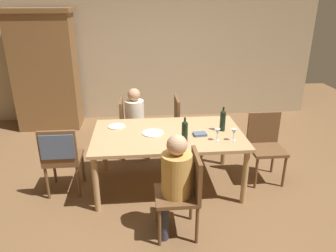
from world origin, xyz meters
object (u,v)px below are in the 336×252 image
Objects in this scene: wine_bottle_tall_green at (223,120)px; wine_bottle_dark_red at (185,131)px; chair_left_end at (60,153)px; chair_right_end at (265,142)px; chair_far_left at (129,123)px; wine_glass_centre at (217,132)px; armoire_cabinet at (45,70)px; dinner_plate_guest_left at (117,126)px; wine_glass_near_left at (234,132)px; chair_far_right at (184,122)px; person_man_bearded at (174,179)px; dining_table at (168,139)px; chair_near at (185,189)px; person_woman_host at (137,117)px; dinner_plate_host at (153,133)px.

wine_bottle_tall_green reaches higher than wine_bottle_dark_red.
chair_right_end is at bearing 4.54° from chair_left_end.
chair_far_left reaches higher than wine_glass_centre.
chair_far_left is 1.35m from chair_left_end.
armoire_cabinet reaches higher than chair_right_end.
wine_bottle_tall_green reaches higher than dinner_plate_guest_left.
wine_glass_near_left is at bearing 33.37° from chair_right_end.
chair_far_left is at bearing 136.09° from wine_glass_near_left.
chair_far_right is 1.98m from chair_left_end.
chair_far_left is 4.11× the size of dinner_plate_guest_left.
person_man_bearded is at bearing -62.60° from dinner_plate_guest_left.
chair_right_end is at bearing 65.02° from chair_far_left.
wine_bottle_dark_red is at bearing -49.12° from armoire_cabinet.
chair_far_right is at bearing 100.71° from wine_glass_centre.
chair_left_end is at bearing 175.76° from wine_glass_centre.
wine_glass_centre reaches higher than dinner_plate_guest_left.
dining_table is 8.47× the size of dinner_plate_guest_left.
chair_far_left is (-0.51, 0.95, -0.14)m from dining_table.
chair_right_end is (1.24, 1.03, 0.00)m from chair_near.
person_woman_host is (0.93, 1.07, 0.04)m from chair_left_end.
chair_right_end is 1.31m from chair_far_right.
wine_bottle_tall_green is at bearing 28.11° from wine_bottle_dark_red.
person_man_bearded is (-1.35, -1.03, 0.12)m from chair_right_end.
wine_bottle_tall_green is (0.73, 0.97, 0.24)m from person_man_bearded.
person_woman_host is at bearing 128.71° from wine_glass_centre.
chair_right_end is 2.88× the size of wine_bottle_tall_green.
chair_near is at bearing -135.68° from wine_glass_near_left.
wine_bottle_tall_green is (2.03, 0.15, 0.30)m from chair_left_end.
chair_left_end is 1.54m from person_man_bearded.
chair_near is 4.11× the size of dinner_plate_guest_left.
wine_glass_near_left is 1.01m from dinner_plate_host.
wine_bottle_tall_green reaches higher than wine_glass_centre.
wine_bottle_tall_green is 0.60m from wine_bottle_dark_red.
wine_glass_centre is (0.97, -1.21, 0.22)m from person_woman_host.
person_man_bearded is at bearing -131.11° from wine_glass_centre.
person_man_bearded reaches higher than chair_left_end.
chair_far_left is 1.96m from person_man_bearded.
chair_right_end is 0.75m from wine_glass_near_left.
armoire_cabinet is 2.49m from dinner_plate_guest_left.
dinner_plate_guest_left is (0.67, 0.40, 0.16)m from chair_left_end.
person_man_bearded reaches higher than chair_far_left.
chair_far_left is 1.00× the size of chair_right_end.
wine_bottle_dark_red is at bearing 25.70° from person_woman_host.
wine_glass_near_left is (0.79, 0.66, 0.20)m from person_man_bearded.
dinner_plate_host is (-0.76, 0.28, -0.10)m from wine_glass_centre.
wine_bottle_dark_red is 1.00m from dinner_plate_guest_left.
armoire_cabinet is 2.37× the size of chair_near.
person_woman_host is at bearing 112.99° from dining_table.
chair_left_end is (-0.81, -1.07, 0.06)m from chair_far_left.
chair_far_left is 1.00× the size of chair_far_right.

